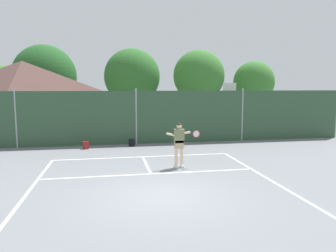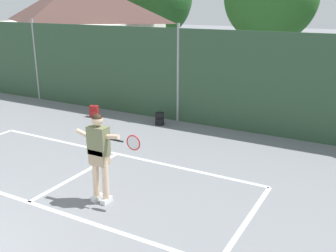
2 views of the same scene
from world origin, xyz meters
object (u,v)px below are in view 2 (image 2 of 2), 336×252
(tennis_player, at_px, (100,150))
(backpack_black, at_px, (160,119))
(backpack_red, at_px, (94,111))
(tennis_ball, at_px, (101,157))

(tennis_player, height_order, backpack_black, tennis_player)
(backpack_red, relative_size, backpack_black, 1.00)
(tennis_ball, bearing_deg, backpack_black, 92.19)
(tennis_ball, height_order, backpack_red, backpack_red)
(backpack_red, distance_m, backpack_black, 2.49)
(tennis_player, distance_m, backpack_black, 5.40)
(tennis_ball, xyz_separation_m, backpack_red, (-2.60, 2.93, 0.16))
(backpack_red, xyz_separation_m, backpack_black, (2.47, 0.33, 0.00))
(tennis_ball, bearing_deg, backpack_red, 131.55)
(tennis_player, xyz_separation_m, backpack_black, (-1.60, 5.08, -0.92))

